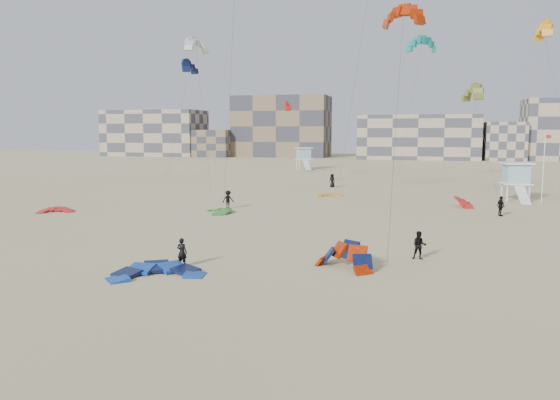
% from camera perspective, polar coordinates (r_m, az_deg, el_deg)
% --- Properties ---
extents(ground, '(320.00, 320.00, 0.00)m').
position_cam_1_polar(ground, '(29.72, -9.01, -7.99)').
color(ground, '#CABA87').
rests_on(ground, ground).
extents(kite_ground_blue, '(6.36, 6.46, 1.67)m').
position_cam_1_polar(kite_ground_blue, '(30.44, -12.76, -7.71)').
color(kite_ground_blue, blue).
rests_on(kite_ground_blue, ground).
extents(kite_ground_orange, '(4.90, 4.88, 3.59)m').
position_cam_1_polar(kite_ground_orange, '(31.36, 6.68, -7.13)').
color(kite_ground_orange, '#F32900').
rests_on(kite_ground_orange, ground).
extents(kite_ground_red, '(4.36, 4.46, 1.43)m').
position_cam_1_polar(kite_ground_red, '(56.52, -22.39, -1.19)').
color(kite_ground_red, red).
rests_on(kite_ground_red, ground).
extents(kite_ground_green, '(4.98, 4.90, 1.28)m').
position_cam_1_polar(kite_ground_green, '(52.31, -6.50, -1.33)').
color(kite_ground_green, green).
rests_on(kite_ground_green, ground).
extents(kite_ground_red_far, '(3.43, 3.26, 3.03)m').
position_cam_1_polar(kite_ground_red_far, '(59.22, 18.68, -0.67)').
color(kite_ground_red_far, red).
rests_on(kite_ground_red_far, ground).
extents(kite_ground_yellow, '(3.64, 3.75, 0.69)m').
position_cam_1_polar(kite_ground_yellow, '(65.42, 5.12, 0.41)').
color(kite_ground_yellow, '#F4A321').
rests_on(kite_ground_yellow, ground).
extents(kitesurfer_main, '(0.63, 0.44, 1.68)m').
position_cam_1_polar(kitesurfer_main, '(31.91, -10.21, -5.40)').
color(kitesurfer_main, black).
rests_on(kitesurfer_main, ground).
extents(kitesurfer_b, '(0.86, 0.68, 1.73)m').
position_cam_1_polar(kitesurfer_b, '(34.20, 14.36, -4.62)').
color(kitesurfer_b, black).
rests_on(kitesurfer_b, ground).
extents(kitesurfer_c, '(1.34, 1.29, 1.84)m').
position_cam_1_polar(kitesurfer_c, '(54.82, -5.45, 0.05)').
color(kitesurfer_c, black).
rests_on(kitesurfer_c, ground).
extents(kitesurfer_d, '(0.87, 1.18, 1.85)m').
position_cam_1_polar(kitesurfer_d, '(53.73, 22.07, -0.59)').
color(kitesurfer_d, black).
rests_on(kitesurfer_d, ground).
extents(kitesurfer_e, '(1.07, 0.91, 1.86)m').
position_cam_1_polar(kitesurfer_e, '(75.71, 5.47, 2.04)').
color(kitesurfer_e, black).
rests_on(kitesurfer_e, ground).
extents(kite_fly_orange, '(4.62, 23.80, 17.61)m').
position_cam_1_polar(kite_fly_orange, '(49.76, 12.74, 18.05)').
color(kite_fly_orange, '#F32900').
rests_on(kite_fly_orange, ground).
extents(kite_fly_grey, '(4.83, 4.86, 17.66)m').
position_cam_1_polar(kite_fly_grey, '(65.20, -8.78, 15.53)').
color(kite_fly_grey, silver).
rests_on(kite_fly_grey, ground).
extents(kite_fly_olive, '(4.55, 11.20, 12.10)m').
position_cam_1_polar(kite_fly_olive, '(66.00, 19.51, 10.40)').
color(kite_fly_olive, olive).
rests_on(kite_fly_olive, ground).
extents(kite_fly_yellow, '(7.14, 4.53, 20.49)m').
position_cam_1_polar(kite_fly_yellow, '(79.42, 25.82, 15.55)').
color(kite_fly_yellow, '#F4A321').
rests_on(kite_fly_yellow, ground).
extents(kite_fly_navy, '(4.13, 8.90, 17.42)m').
position_cam_1_polar(kite_fly_navy, '(82.23, -9.44, 13.50)').
color(kite_fly_navy, '#0F1443').
rests_on(kite_fly_navy, ground).
extents(kite_fly_teal_b, '(5.31, 5.01, 19.50)m').
position_cam_1_polar(kite_fly_teal_b, '(80.09, 14.58, 15.32)').
color(kite_fly_teal_b, teal).
rests_on(kite_fly_teal_b, ground).
extents(kite_fly_red, '(7.80, 3.65, 11.72)m').
position_cam_1_polar(kite_fly_red, '(85.86, 0.77, 9.72)').
color(kite_fly_red, red).
rests_on(kite_fly_red, ground).
extents(lifeguard_tower_near, '(3.39, 6.06, 4.29)m').
position_cam_1_polar(lifeguard_tower_near, '(65.74, 23.42, 1.73)').
color(lifeguard_tower_near, white).
rests_on(lifeguard_tower_near, ground).
extents(lifeguard_tower_far, '(4.16, 6.60, 4.42)m').
position_cam_1_polar(lifeguard_tower_far, '(110.54, 2.49, 4.36)').
color(lifeguard_tower_far, white).
rests_on(lifeguard_tower_far, ground).
extents(flagpole, '(0.62, 0.10, 7.62)m').
position_cam_1_polar(flagpole, '(64.51, 25.84, 3.19)').
color(flagpole, white).
rests_on(flagpole, ground).
extents(condo_west_a, '(30.00, 15.00, 14.00)m').
position_cam_1_polar(condo_west_a, '(176.27, -12.92, 6.83)').
color(condo_west_a, tan).
rests_on(condo_west_a, ground).
extents(condo_west_b, '(28.00, 14.00, 18.00)m').
position_cam_1_polar(condo_west_b, '(165.54, 0.20, 7.68)').
color(condo_west_b, '#7A664A').
rests_on(condo_west_b, ground).
extents(condo_mid, '(32.00, 16.00, 12.00)m').
position_cam_1_polar(condo_mid, '(156.22, 14.25, 6.39)').
color(condo_mid, tan).
rests_on(condo_mid, ground).
extents(condo_fill_left, '(12.00, 10.00, 8.00)m').
position_cam_1_polar(condo_fill_left, '(166.12, -7.06, 5.90)').
color(condo_fill_left, '#7A664A').
rests_on(condo_fill_left, ground).
extents(condo_fill_right, '(10.00, 10.00, 10.00)m').
position_cam_1_polar(condo_fill_right, '(155.56, 22.40, 5.69)').
color(condo_fill_right, tan).
rests_on(condo_fill_right, ground).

